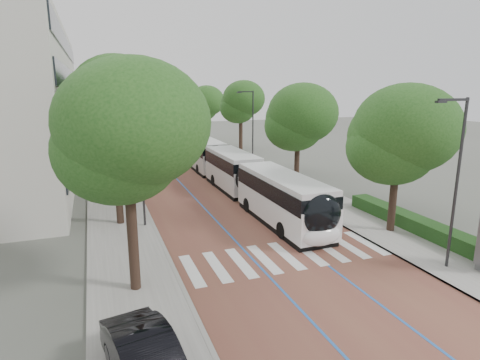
# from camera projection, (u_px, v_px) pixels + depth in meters

# --- Properties ---
(ground) EXTENTS (160.00, 160.00, 0.00)m
(ground) POSITION_uv_depth(u_px,v_px,m) (291.00, 264.00, 19.81)
(ground) COLOR #51544C
(ground) RESTS_ON ground
(road) EXTENTS (11.00, 140.00, 0.02)m
(road) POSITION_uv_depth(u_px,v_px,m) (160.00, 148.00, 56.34)
(road) COLOR brown
(road) RESTS_ON ground
(sidewalk_left) EXTENTS (4.00, 140.00, 0.12)m
(sidewalk_left) POSITION_uv_depth(u_px,v_px,m) (104.00, 151.00, 53.81)
(sidewalk_left) COLOR gray
(sidewalk_left) RESTS_ON ground
(sidewalk_right) EXTENTS (4.00, 140.00, 0.12)m
(sidewalk_right) POSITION_uv_depth(u_px,v_px,m) (211.00, 145.00, 58.85)
(sidewalk_right) COLOR gray
(sidewalk_right) RESTS_ON ground
(kerb_left) EXTENTS (0.20, 140.00, 0.14)m
(kerb_left) POSITION_uv_depth(u_px,v_px,m) (118.00, 150.00, 54.44)
(kerb_left) COLOR gray
(kerb_left) RESTS_ON ground
(kerb_right) EXTENTS (0.20, 140.00, 0.14)m
(kerb_right) POSITION_uv_depth(u_px,v_px,m) (199.00, 146.00, 58.21)
(kerb_right) COLOR gray
(kerb_right) RESTS_ON ground
(zebra_crossing) EXTENTS (10.55, 3.60, 0.01)m
(zebra_crossing) POSITION_uv_depth(u_px,v_px,m) (286.00, 255.00, 20.79)
(zebra_crossing) COLOR silver
(zebra_crossing) RESTS_ON ground
(lane_line_left) EXTENTS (0.12, 126.00, 0.01)m
(lane_line_left) POSITION_uv_depth(u_px,v_px,m) (148.00, 149.00, 55.80)
(lane_line_left) COLOR #225CAE
(lane_line_left) RESTS_ON road
(lane_line_right) EXTENTS (0.12, 126.00, 0.01)m
(lane_line_right) POSITION_uv_depth(u_px,v_px,m) (171.00, 148.00, 56.88)
(lane_line_right) COLOR #225CAE
(lane_line_right) RESTS_ON road
(hedge) EXTENTS (1.20, 14.00, 0.80)m
(hedge) POSITION_uv_depth(u_px,v_px,m) (435.00, 232.00, 22.76)
(hedge) COLOR #183A14
(hedge) RESTS_ON sidewalk_right
(streetlight_near) EXTENTS (1.82, 0.20, 8.00)m
(streetlight_near) POSITION_uv_depth(u_px,v_px,m) (455.00, 171.00, 18.20)
(streetlight_near) COLOR #2B2B2D
(streetlight_near) RESTS_ON sidewalk_right
(streetlight_far) EXTENTS (1.82, 0.20, 8.00)m
(streetlight_far) POSITION_uv_depth(u_px,v_px,m) (251.00, 124.00, 41.03)
(streetlight_far) COLOR #2B2B2D
(streetlight_far) RESTS_ON sidewalk_right
(lamp_post_left) EXTENTS (0.14, 0.14, 8.00)m
(lamp_post_left) POSITION_uv_depth(u_px,v_px,m) (141.00, 162.00, 24.12)
(lamp_post_left) COLOR #2B2B2D
(lamp_post_left) RESTS_ON sidewalk_left
(trees_left) EXTENTS (6.19, 61.03, 10.08)m
(trees_left) POSITION_uv_depth(u_px,v_px,m) (103.00, 101.00, 39.65)
(trees_left) COLOR black
(trees_left) RESTS_ON ground
(trees_right) EXTENTS (6.02, 47.75, 8.66)m
(trees_right) POSITION_uv_depth(u_px,v_px,m) (271.00, 115.00, 38.96)
(trees_right) COLOR black
(trees_right) RESTS_ON ground
(lead_bus) EXTENTS (2.66, 18.42, 3.20)m
(lead_bus) POSITION_uv_depth(u_px,v_px,m) (259.00, 185.00, 28.74)
(lead_bus) COLOR black
(lead_bus) RESTS_ON ground
(bus_queued_0) EXTENTS (2.59, 12.41, 3.20)m
(bus_queued_0) POSITION_uv_depth(u_px,v_px,m) (201.00, 153.00, 42.94)
(bus_queued_0) COLOR white
(bus_queued_0) RESTS_ON ground
(bus_queued_1) EXTENTS (2.66, 12.42, 3.20)m
(bus_queued_1) POSITION_uv_depth(u_px,v_px,m) (177.00, 138.00, 54.73)
(bus_queued_1) COLOR white
(bus_queued_1) RESTS_ON ground
(bus_queued_2) EXTENTS (3.25, 12.52, 3.20)m
(bus_queued_2) POSITION_uv_depth(u_px,v_px,m) (160.00, 128.00, 67.29)
(bus_queued_2) COLOR white
(bus_queued_2) RESTS_ON ground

